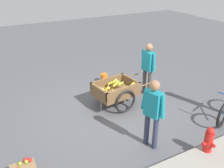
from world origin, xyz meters
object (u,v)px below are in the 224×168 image
at_px(fruit_cart, 115,91).
at_px(fire_hydrant, 208,142).
at_px(plastic_bucket, 104,78).
at_px(bystander_person, 153,109).
at_px(vendor_person, 148,65).

bearing_deg(fruit_cart, fire_hydrant, 104.30).
distance_m(fire_hydrant, plastic_bucket, 4.09).
relative_size(fruit_cart, bystander_person, 1.13).
bearing_deg(plastic_bucket, fruit_cart, 75.35).
relative_size(vendor_person, bystander_person, 1.01).
bearing_deg(fire_hydrant, vendor_person, -99.66).
height_order(fruit_cart, fire_hydrant, fruit_cart).
bearing_deg(plastic_bucket, bystander_person, 80.62).
xyz_separation_m(fruit_cart, plastic_bucket, (-0.38, -1.46, -0.29)).
bearing_deg(fruit_cart, bystander_person, 84.95).
height_order(vendor_person, bystander_person, vendor_person).
xyz_separation_m(fruit_cart, vendor_person, (-1.14, -0.15, 0.49)).
xyz_separation_m(fire_hydrant, plastic_bucket, (0.28, -4.08, -0.18)).
height_order(fruit_cart, plastic_bucket, fruit_cart).
bearing_deg(fire_hydrant, fruit_cart, -75.70).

